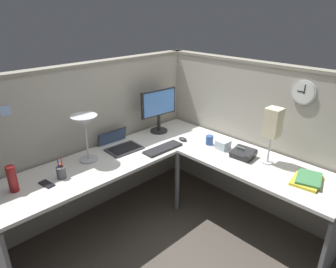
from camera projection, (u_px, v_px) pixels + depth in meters
name	position (u px, v px, depth m)	size (l,w,h in m)	color
ground_plane	(177.00, 221.00, 3.13)	(6.80, 6.80, 0.00)	#4C443D
cubicle_wall_back	(95.00, 138.00, 3.16)	(2.57, 0.12, 1.58)	#A8A393
cubicle_wall_right	(252.00, 136.00, 3.21)	(0.12, 2.37, 1.58)	#A8A393
desk	(171.00, 176.00, 2.76)	(2.35, 2.15, 0.73)	silver
monitor	(159.00, 107.00, 3.37)	(0.46, 0.20, 0.50)	#232326
laptop	(119.00, 144.00, 3.10)	(0.35, 0.39, 0.22)	#38383D
keyboard	(163.00, 148.00, 3.05)	(0.43, 0.14, 0.02)	#232326
computer_mouse	(183.00, 139.00, 3.25)	(0.06, 0.10, 0.03)	#232326
desk_lamp_dome	(85.00, 124.00, 2.70)	(0.24, 0.24, 0.44)	#B7BABF
pen_cup	(61.00, 172.00, 2.53)	(0.08, 0.08, 0.18)	#4C4C51
cell_phone	(47.00, 184.00, 2.45)	(0.07, 0.14, 0.01)	black
thermos_flask	(12.00, 179.00, 2.32)	(0.07, 0.07, 0.22)	maroon
office_phone	(244.00, 154.00, 2.88)	(0.20, 0.22, 0.11)	#232326
book_stack	(307.00, 180.00, 2.48)	(0.32, 0.26, 0.04)	yellow
desk_lamp_paper	(273.00, 124.00, 2.64)	(0.13, 0.13, 0.53)	#B7BABF
coffee_mug	(209.00, 140.00, 3.15)	(0.08, 0.08, 0.10)	#2D4C8C
tissue_box	(223.00, 145.00, 3.05)	(0.12, 0.12, 0.09)	silver
wall_clock	(304.00, 93.00, 2.64)	(0.04, 0.22, 0.22)	#B7BABF
pinned_note_leftmost	(6.00, 111.00, 2.41)	(0.08, 0.00, 0.08)	#99B7E5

